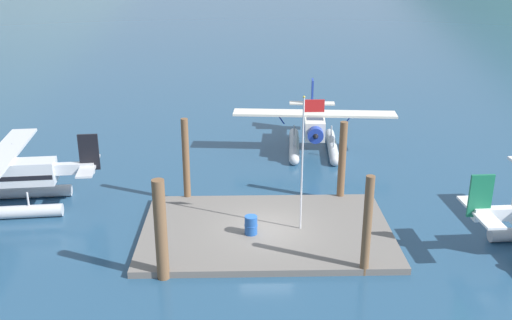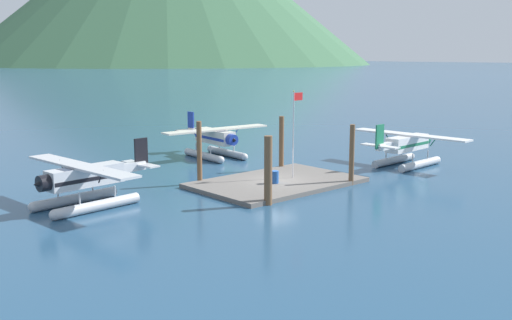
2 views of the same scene
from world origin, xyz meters
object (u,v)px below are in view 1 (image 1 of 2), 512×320
Objects in this scene: flagpole at (305,149)px; seaplane_cream_bow_right at (314,128)px; fuel_drum at (251,225)px; seaplane_silver_port_fwd at (7,180)px.

flagpole reaches higher than seaplane_cream_bow_right.
seaplane_cream_bow_right is at bearing 81.06° from flagpole.
fuel_drum is 0.08× the size of seaplane_cream_bow_right.
seaplane_silver_port_fwd is 1.00× the size of seaplane_cream_bow_right.
seaplane_cream_bow_right is (1.85, 11.79, -2.66)m from flagpole.
seaplane_silver_port_fwd reaches higher than fuel_drum.
seaplane_silver_port_fwd is (-14.78, 3.26, -2.66)m from flagpole.
flagpole is 12.23m from seaplane_cream_bow_right.
fuel_drum is at bearing -16.91° from seaplane_silver_port_fwd.
seaplane_silver_port_fwd is at bearing 163.09° from fuel_drum.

